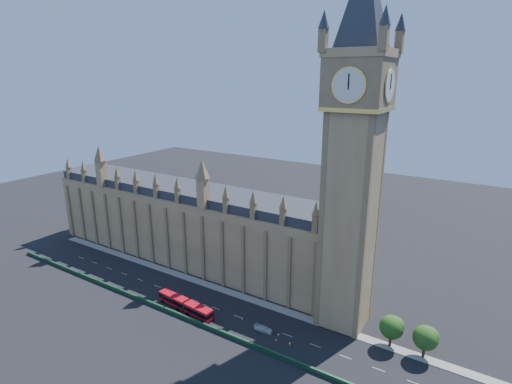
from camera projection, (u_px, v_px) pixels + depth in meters
The scene contains 15 objects.
ground at pixel (205, 304), 119.89m from camera, with size 400.00×400.00×0.00m, color black.
palace_westminster at pixel (189, 223), 146.65m from camera, with size 120.00×20.00×28.00m.
elizabeth_tower at pixel (356, 125), 96.55m from camera, with size 20.59×20.59×105.00m.
bridge_parapet at pixel (185, 317), 112.40m from camera, with size 160.00×0.60×1.20m, color #1E4C2D.
kerb_north at pixel (224, 290), 127.58m from camera, with size 160.00×3.00×0.16m, color gray.
tree_east_near at pixel (393, 327), 99.82m from camera, with size 6.00×6.00×8.50m.
tree_east_far at pixel (427, 337), 95.73m from camera, with size 6.00×6.00×8.50m.
red_bus at pixel (185, 305), 116.19m from camera, with size 20.26×4.83×3.41m.
car_grey at pixel (200, 313), 114.07m from camera, with size 1.71×4.26×1.45m, color #45494D.
car_silver at pixel (205, 308), 116.77m from camera, with size 1.38×3.96×1.30m, color #A1A5A9.
car_white at pixel (263, 329), 106.95m from camera, with size 2.09×5.13×1.49m, color silver.
cone_a at pixel (290, 344), 101.66m from camera, with size 0.63×0.63×0.80m.
cone_b at pixel (242, 319), 112.07m from camera, with size 0.52×0.52×0.72m.
cone_c at pixel (276, 340), 103.11m from camera, with size 0.57×0.57×0.72m.
cone_d at pixel (278, 335), 105.10m from camera, with size 0.59×0.59×0.79m.
Camera 1 is at (69.18, -81.24, 66.04)m, focal length 28.00 mm.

